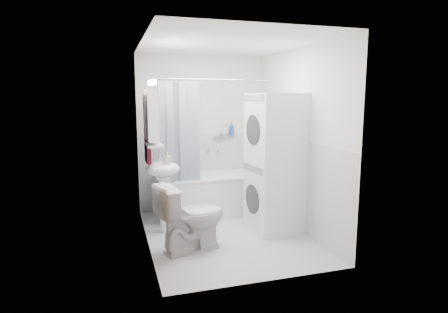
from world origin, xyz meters
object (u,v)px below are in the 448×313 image
object	(u,v)px
toilet	(192,217)
sink	(163,180)
washer_dryer	(276,163)
bathtub	(211,192)

from	to	relation	value
toilet	sink	bearing A→B (deg)	3.47
washer_dryer	bathtub	bearing A→B (deg)	121.55
bathtub	washer_dryer	world-z (taller)	washer_dryer
sink	washer_dryer	xyz separation A→B (m)	(1.43, -0.32, 0.20)
washer_dryer	toilet	size ratio (longest dim) A/B	2.26
bathtub	toilet	world-z (taller)	toilet
bathtub	washer_dryer	bearing A→B (deg)	-54.73
bathtub	washer_dryer	distance (m)	1.25
sink	toilet	world-z (taller)	sink
bathtub	washer_dryer	xyz separation A→B (m)	(0.64, -0.91, 0.57)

